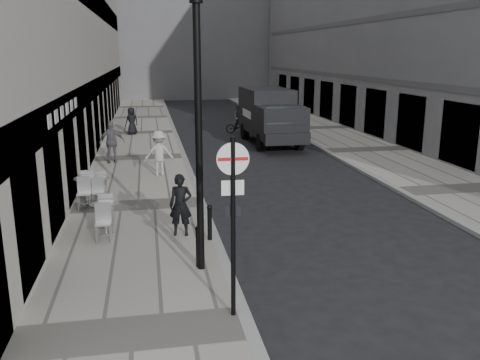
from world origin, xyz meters
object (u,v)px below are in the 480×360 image
Objects in this scene: sign_post at (233,204)px; panel_van at (270,113)px; walking_man at (181,205)px; cyclist at (239,122)px; lamppost at (198,120)px.

sign_post is 18.78m from panel_van.
cyclist is at bearing 85.51° from walking_man.
panel_van is (5.04, 18.08, -0.59)m from sign_post.
panel_van reaches higher than walking_man.
lamppost reaches higher than sign_post.
panel_van is at bearing -57.08° from cyclist.
walking_man is 0.27× the size of lamppost.
walking_man is 0.26× the size of panel_van.
walking_man is at bearing -113.54° from panel_van.
cyclist is at bearing 77.34° from lamppost.
cyclist is (4.71, 17.49, -0.24)m from walking_man.
sign_post reaches higher than panel_van.
lamppost is at bearing 100.62° from sign_post.
sign_post is at bearing -71.06° from walking_man.
sign_post is 22.29m from cyclist.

